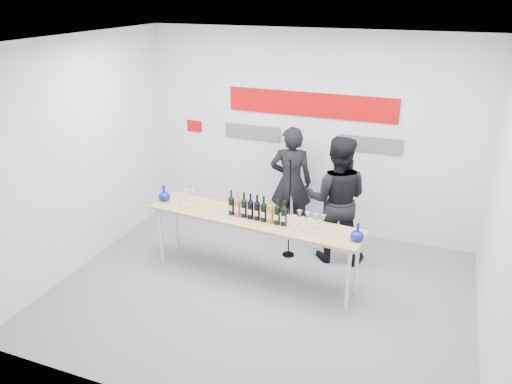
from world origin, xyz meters
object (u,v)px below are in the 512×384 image
tasting_table (253,222)px  mic_stand (289,227)px  presenter_left (291,182)px  presenter_right (336,200)px

tasting_table → mic_stand: 0.80m
tasting_table → mic_stand: bearing=73.1°
presenter_left → presenter_right: presenter_right is taller
presenter_right → tasting_table: bearing=36.7°
tasting_table → mic_stand: size_ratio=1.96×
mic_stand → presenter_left: bearing=98.7°
presenter_right → mic_stand: size_ratio=1.22×
presenter_right → presenter_left: bearing=-38.6°
mic_stand → presenter_right: bearing=8.8°
tasting_table → presenter_right: 1.22m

